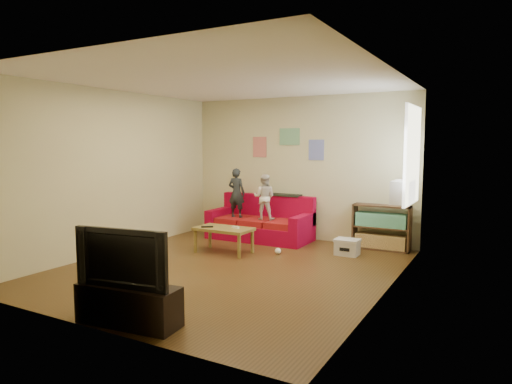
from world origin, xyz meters
The scene contains 17 objects.
room_shell centered at (0.00, 0.00, 1.35)m, with size 4.52×5.02×2.72m.
sofa centered at (-0.58, 2.07, 0.29)m, with size 1.94×0.89×0.86m.
child_a centered at (-1.04, 1.90, 0.88)m, with size 0.34×0.23×0.94m, color #22282D.
child_b centered at (-0.44, 1.90, 0.83)m, with size 0.41×0.32×0.85m, color silver.
coffee_table centered at (-0.60, 0.77, 0.37)m, with size 0.95×0.52×0.43m.
remote centered at (-0.85, 0.65, 0.44)m, with size 0.20×0.05×0.02m, color black.
game_controller centered at (-0.40, 0.82, 0.44)m, with size 0.14×0.04×0.03m, color white.
bookshelf centered at (1.64, 2.29, 0.35)m, with size 0.97×0.29×0.77m.
window centered at (2.22, 1.65, 1.64)m, with size 0.04×1.08×1.48m, color white.
ac_unit centered at (2.10, 1.65, 1.08)m, with size 0.28×0.55×0.35m, color #B7B2A3.
artwork_left centered at (-0.85, 2.48, 1.75)m, with size 0.30×0.01×0.40m, color #D87266.
artwork_center centered at (-0.20, 2.48, 1.95)m, with size 0.42×0.01×0.32m, color #72B27F.
artwork_right centered at (0.35, 2.48, 1.70)m, with size 0.30×0.01×0.38m, color #727FCC.
file_box centered at (1.26, 1.61, 0.14)m, with size 0.39×0.29×0.27m.
tv_stand centered at (0.23, -2.25, 0.20)m, with size 1.08×0.36×0.40m, color black.
television centered at (0.23, -2.25, 0.70)m, with size 1.03×0.14×0.59m, color black.
tissue centered at (0.24, 1.11, 0.05)m, with size 0.10×0.10×0.10m, color white.
Camera 1 is at (3.49, -5.51, 1.81)m, focal length 32.00 mm.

